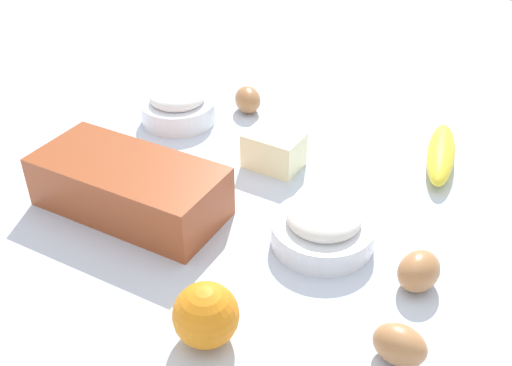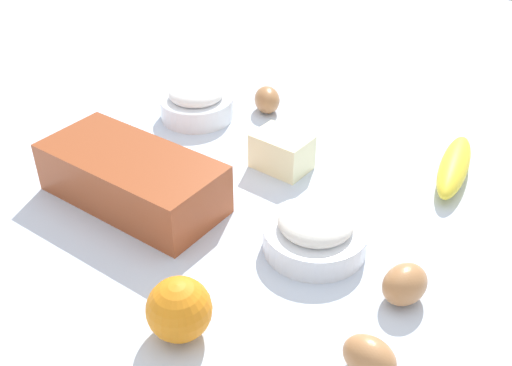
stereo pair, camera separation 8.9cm
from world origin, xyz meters
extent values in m
cube|color=silver|center=(0.00, 0.00, -0.01)|extent=(2.40, 2.40, 0.02)
cube|color=#9E4723|center=(0.15, 0.11, 0.04)|extent=(0.29, 0.15, 0.08)
cube|color=black|center=(0.15, 0.11, 0.04)|extent=(0.28, 0.14, 0.07)
cylinder|color=white|center=(-0.12, 0.03, 0.02)|extent=(0.14, 0.14, 0.04)
torus|color=white|center=(-0.12, 0.03, 0.03)|extent=(0.14, 0.14, 0.01)
ellipsoid|color=white|center=(-0.12, 0.03, 0.05)|extent=(0.10, 0.10, 0.04)
cylinder|color=white|center=(0.26, -0.14, 0.02)|extent=(0.14, 0.14, 0.04)
torus|color=white|center=(0.26, -0.14, 0.04)|extent=(0.14, 0.14, 0.01)
ellipsoid|color=white|center=(0.26, -0.14, 0.05)|extent=(0.10, 0.10, 0.04)
ellipsoid|color=yellow|center=(-0.19, -0.26, 0.02)|extent=(0.09, 0.19, 0.04)
sphere|color=orange|center=(-0.09, 0.25, 0.04)|extent=(0.08, 0.08, 0.08)
cube|color=#F4EDB2|center=(0.03, -0.11, 0.03)|extent=(0.09, 0.07, 0.06)
ellipsoid|color=#AD7446|center=(0.18, -0.25, 0.02)|extent=(0.08, 0.08, 0.05)
ellipsoid|color=#B87C4B|center=(-0.29, 0.16, 0.02)|extent=(0.06, 0.05, 0.05)
ellipsoid|color=#B47949|center=(-0.26, 0.03, 0.02)|extent=(0.06, 0.07, 0.05)
camera|label=1|loc=(-0.40, 0.62, 0.54)|focal=42.58mm
camera|label=2|loc=(-0.47, 0.57, 0.54)|focal=42.58mm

